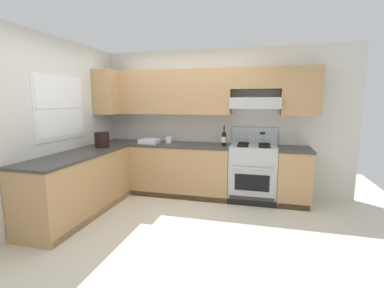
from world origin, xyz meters
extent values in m
plane|color=beige|center=(0.00, 0.00, 0.00)|extent=(7.04, 7.04, 0.00)
cube|color=silver|center=(0.46, 1.62, 1.27)|extent=(4.68, 0.12, 2.55)
cube|color=tan|center=(-0.36, 1.38, 1.80)|extent=(2.24, 0.34, 0.76)
cube|color=tan|center=(1.85, 1.38, 1.80)|extent=(0.59, 0.34, 0.76)
cube|color=tan|center=(1.16, 1.38, 2.01)|extent=(0.80, 0.34, 0.34)
cube|color=#B7BABC|center=(1.16, 1.34, 1.62)|extent=(0.80, 0.46, 0.17)
cube|color=#B7BABC|center=(1.16, 1.12, 1.54)|extent=(0.80, 0.03, 0.04)
sphere|color=silver|center=(-0.36, 1.20, 1.54)|extent=(0.02, 0.02, 0.02)
sphere|color=silver|center=(1.76, 1.20, 1.54)|extent=(0.02, 0.02, 0.02)
sphere|color=silver|center=(1.95, 1.20, 1.54)|extent=(0.02, 0.02, 0.02)
cube|color=silver|center=(0.49, 1.55, 1.08)|extent=(0.08, 0.01, 0.12)
cube|color=silver|center=(0.49, 1.54, 1.10)|extent=(0.03, 0.00, 0.03)
cube|color=silver|center=(0.49, 1.54, 1.06)|extent=(0.03, 0.00, 0.03)
cube|color=silver|center=(1.87, 1.55, 1.08)|extent=(0.08, 0.01, 0.12)
cube|color=silver|center=(1.87, 1.54, 1.10)|extent=(0.03, 0.00, 0.03)
cube|color=silver|center=(1.87, 1.54, 1.06)|extent=(0.03, 0.00, 0.03)
cube|color=silver|center=(-1.62, 0.10, 1.27)|extent=(0.12, 4.00, 2.55)
cube|color=white|center=(-1.57, 0.10, 1.55)|extent=(0.04, 1.00, 0.92)
cube|color=white|center=(-1.55, 0.10, 1.55)|extent=(0.01, 0.90, 0.82)
cube|color=white|center=(-1.54, 0.10, 1.55)|extent=(0.01, 0.90, 0.02)
cube|color=tan|center=(-1.38, 1.20, 1.80)|extent=(0.34, 0.64, 0.76)
cube|color=tan|center=(-0.38, 1.25, 0.44)|extent=(2.30, 0.61, 0.87)
cube|color=#3D3A38|center=(-0.38, 1.25, 0.89)|extent=(2.33, 0.63, 0.04)
cube|color=tan|center=(1.80, 1.25, 0.44)|extent=(0.51, 0.61, 0.87)
cube|color=#3D3A38|center=(1.80, 1.25, 0.89)|extent=(0.53, 0.63, 0.04)
cube|color=black|center=(0.26, 0.97, 0.04)|extent=(3.54, 0.06, 0.09)
sphere|color=silver|center=(-0.84, 0.93, 0.68)|extent=(0.03, 0.03, 0.03)
sphere|color=silver|center=(1.87, 0.93, 0.68)|extent=(0.03, 0.03, 0.03)
cube|color=tan|center=(-1.25, 0.00, 0.44)|extent=(0.61, 1.89, 0.87)
cube|color=#3D3A38|center=(-1.25, 0.00, 0.89)|extent=(0.63, 1.91, 0.04)
cube|color=black|center=(-0.97, 0.00, 0.04)|extent=(0.06, 1.85, 0.09)
cube|color=#B7BABC|center=(1.16, 1.25, 0.46)|extent=(0.76, 0.58, 0.91)
cube|color=black|center=(1.16, 0.95, 0.38)|extent=(0.53, 0.01, 0.26)
cylinder|color=silver|center=(1.16, 0.93, 0.62)|extent=(0.65, 0.02, 0.02)
cube|color=#333333|center=(1.16, 0.96, 0.10)|extent=(0.70, 0.01, 0.11)
cube|color=#B7BABC|center=(1.16, 1.25, 0.92)|extent=(0.76, 0.58, 0.02)
cube|color=#B7BABC|center=(1.16, 1.52, 1.05)|extent=(0.76, 0.04, 0.29)
cube|color=#053F0C|center=(1.29, 1.50, 1.10)|extent=(0.09, 0.01, 0.04)
cylinder|color=black|center=(0.99, 1.11, 0.94)|extent=(0.19, 0.19, 0.02)
cylinder|color=black|center=(0.99, 1.11, 0.93)|extent=(0.07, 0.07, 0.01)
cylinder|color=black|center=(1.33, 1.11, 0.94)|extent=(0.19, 0.19, 0.02)
cylinder|color=black|center=(1.33, 1.11, 0.93)|extent=(0.07, 0.07, 0.01)
cylinder|color=black|center=(0.99, 1.39, 0.94)|extent=(0.19, 0.19, 0.02)
cylinder|color=black|center=(0.99, 1.39, 0.93)|extent=(0.07, 0.07, 0.01)
cylinder|color=black|center=(1.33, 1.39, 0.94)|extent=(0.19, 0.19, 0.02)
cylinder|color=black|center=(1.33, 1.39, 0.93)|extent=(0.07, 0.07, 0.01)
cylinder|color=white|center=(0.95, 1.50, 1.03)|extent=(0.04, 0.02, 0.04)
cylinder|color=white|center=(1.09, 1.50, 1.03)|extent=(0.04, 0.02, 0.04)
cylinder|color=white|center=(1.23, 1.50, 1.03)|extent=(0.04, 0.02, 0.04)
cylinder|color=white|center=(1.37, 1.50, 1.03)|extent=(0.04, 0.02, 0.04)
cylinder|color=black|center=(0.67, 1.23, 1.02)|extent=(0.07, 0.07, 0.21)
cone|color=black|center=(0.67, 1.23, 1.14)|extent=(0.07, 0.07, 0.04)
cylinder|color=black|center=(0.67, 1.23, 1.21)|extent=(0.03, 0.03, 0.09)
cylinder|color=maroon|center=(0.67, 1.23, 1.24)|extent=(0.03, 0.03, 0.02)
cube|color=silver|center=(0.67, 1.20, 1.01)|extent=(0.07, 0.00, 0.09)
cube|color=silver|center=(-0.64, 1.15, 0.92)|extent=(0.26, 0.21, 0.02)
cube|color=silver|center=(-0.64, 1.03, 0.95)|extent=(0.33, 0.01, 0.08)
cube|color=silver|center=(-0.64, 1.28, 0.95)|extent=(0.33, 0.01, 0.08)
cube|color=silver|center=(-0.79, 1.15, 0.95)|extent=(0.01, 0.23, 0.08)
cube|color=silver|center=(-0.48, 1.15, 0.95)|extent=(0.01, 0.23, 0.08)
cylinder|color=black|center=(-1.21, 0.58, 1.03)|extent=(0.23, 0.23, 0.24)
torus|color=black|center=(-1.21, 0.58, 1.15)|extent=(0.24, 0.24, 0.01)
cylinder|color=white|center=(-0.32, 1.28, 0.97)|extent=(0.11, 0.11, 0.11)
cylinder|color=#9E7A51|center=(-0.32, 1.28, 1.02)|extent=(0.04, 0.04, 0.01)
camera|label=1|loc=(1.28, -3.30, 1.64)|focal=25.66mm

